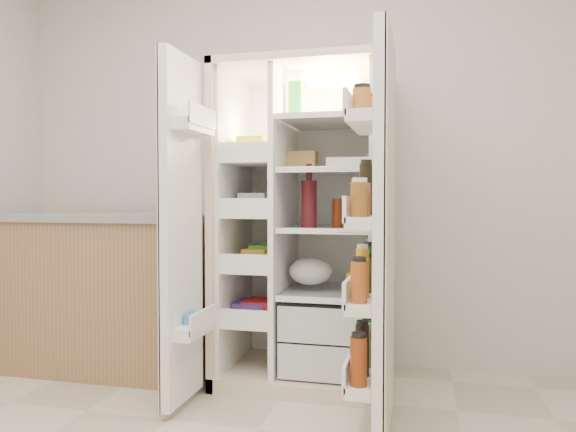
# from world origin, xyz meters

# --- Properties ---
(wall_back) EXTENTS (4.00, 0.02, 2.70)m
(wall_back) POSITION_xyz_m (0.00, 2.00, 1.35)
(wall_back) COLOR silver
(wall_back) RESTS_ON floor
(refrigerator) EXTENTS (0.92, 0.70, 1.80)m
(refrigerator) POSITION_xyz_m (0.07, 1.65, 0.74)
(refrigerator) COLOR beige
(refrigerator) RESTS_ON floor
(freezer_door) EXTENTS (0.15, 0.40, 1.72)m
(freezer_door) POSITION_xyz_m (-0.44, 1.05, 0.89)
(freezer_door) COLOR white
(freezer_door) RESTS_ON floor
(fridge_door) EXTENTS (0.17, 0.58, 1.72)m
(fridge_door) POSITION_xyz_m (0.54, 0.96, 0.87)
(fridge_door) COLOR white
(fridge_door) RESTS_ON floor
(kitchen_counter) EXTENTS (1.32, 0.70, 0.95)m
(kitchen_counter) POSITION_xyz_m (-1.13, 1.56, 0.48)
(kitchen_counter) COLOR #A07350
(kitchen_counter) RESTS_ON floor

